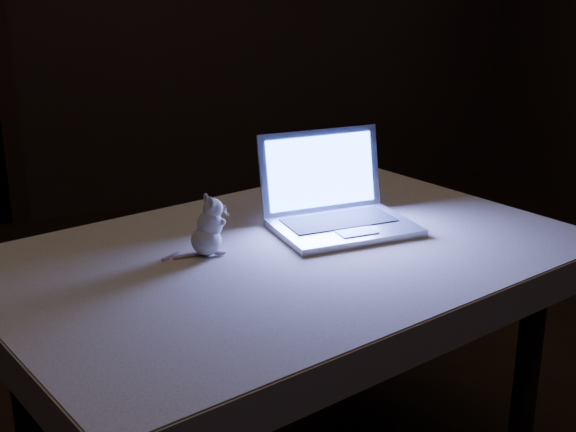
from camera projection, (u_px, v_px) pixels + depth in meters
name	position (u px, v px, depth m)	size (l,w,h in m)	color
table	(287.00, 379.00, 1.87)	(1.25, 0.80, 0.67)	black
tablecloth	(277.00, 262.00, 1.81)	(1.33, 0.89, 0.09)	beige
laptop	(345.00, 187.00, 1.85)	(0.33, 0.29, 0.23)	#BBBBC0
plush_mouse	(206.00, 226.00, 1.71)	(0.10, 0.10, 0.14)	silver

